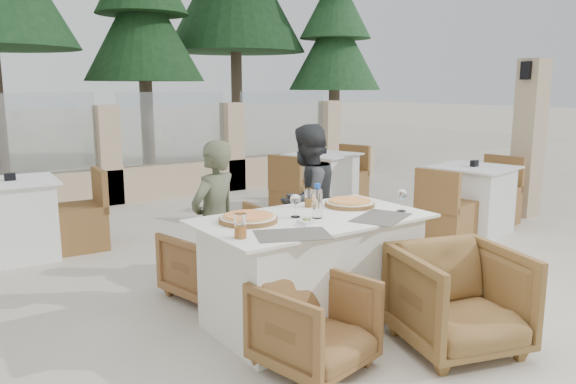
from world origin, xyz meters
TOP-DOWN VIEW (x-y plane):
  - ground at (0.00, 0.00)m, footprint 80.00×80.00m
  - sand_patch at (0.00, 14.00)m, footprint 30.00×16.00m
  - perimeter_wall_far at (0.00, 4.80)m, footprint 10.00×0.34m
  - lantern_pillar at (4.20, 1.00)m, footprint 0.34×0.34m
  - pine_centre at (1.50, 7.20)m, footprint 2.20×2.20m
  - pine_mid_right at (3.80, 7.80)m, footprint 2.99×2.99m
  - pine_far_right at (5.50, 6.50)m, footprint 1.98×1.98m
  - dining_table at (-0.11, -0.11)m, footprint 1.60×0.90m
  - placemat_near_left at (-0.49, -0.42)m, footprint 0.53×0.45m
  - placemat_near_right at (0.27, -0.40)m, footprint 0.53×0.46m
  - pizza_left at (-0.54, 0.03)m, footprint 0.52×0.52m
  - pizza_right at (0.34, 0.02)m, footprint 0.43×0.43m
  - water_bottle at (-0.10, -0.15)m, footprint 0.07×0.07m
  - wine_glass_centre at (-0.21, -0.05)m, footprint 0.10×0.10m
  - wine_glass_corner at (0.53, -0.33)m, footprint 0.10×0.10m
  - beer_glass_left at (-0.79, -0.30)m, footprint 0.09×0.09m
  - beer_glass_right at (0.07, 0.17)m, footprint 0.07×0.07m
  - olive_dish at (-0.27, -0.27)m, footprint 0.14×0.14m
  - armchair_far_left at (-0.49, 0.78)m, footprint 0.70×0.71m
  - armchair_far_right at (0.44, 0.91)m, footprint 0.74×0.76m
  - armchair_near_left at (-0.50, -0.66)m, footprint 0.71×0.72m
  - armchair_near_right at (0.41, -0.98)m, footprint 0.90×0.91m
  - diner_left at (-0.49, 0.63)m, footprint 0.54×0.46m
  - diner_right at (0.48, 0.74)m, footprint 0.78×0.69m
  - bg_table_a at (-1.57, 2.76)m, footprint 1.69×0.93m
  - bg_table_b at (2.24, 2.75)m, footprint 1.81×1.28m
  - bg_table_c at (2.89, 0.82)m, footprint 1.77×1.14m

SIDE VIEW (x-z plane):
  - ground at x=0.00m, z-range 0.00..0.00m
  - sand_patch at x=0.00m, z-range 0.00..0.01m
  - armchair_far_left at x=-0.49m, z-range 0.00..0.54m
  - armchair_near_left at x=-0.50m, z-range 0.00..0.56m
  - armchair_far_right at x=0.44m, z-range 0.00..0.64m
  - armchair_near_right at x=0.41m, z-range 0.00..0.67m
  - dining_table at x=-0.11m, z-range 0.00..0.77m
  - bg_table_a at x=-1.57m, z-range 0.00..0.77m
  - bg_table_b at x=2.24m, z-range 0.00..0.77m
  - bg_table_c at x=2.89m, z-range 0.00..0.77m
  - diner_left at x=-0.49m, z-range 0.00..1.27m
  - diner_right at x=0.48m, z-range 0.00..1.34m
  - placemat_near_left at x=-0.49m, z-range 0.77..0.77m
  - placemat_near_right at x=0.27m, z-range 0.77..0.77m
  - olive_dish at x=-0.27m, z-range 0.77..0.81m
  - pizza_right at x=0.34m, z-range 0.77..0.82m
  - pizza_left at x=-0.54m, z-range 0.77..0.82m
  - perimeter_wall_far at x=0.00m, z-range 0.00..1.60m
  - beer_glass_right at x=0.07m, z-range 0.77..0.91m
  - beer_glass_left at x=-0.79m, z-range 0.77..0.92m
  - wine_glass_centre at x=-0.21m, z-range 0.77..0.95m
  - wine_glass_corner at x=0.53m, z-range 0.77..0.95m
  - water_bottle at x=-0.10m, z-range 0.77..1.01m
  - lantern_pillar at x=4.20m, z-range 0.00..2.00m
  - pine_far_right at x=5.50m, z-range 0.00..4.50m
  - pine_centre at x=1.50m, z-range 0.00..5.00m
  - pine_mid_right at x=3.80m, z-range 0.00..6.80m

